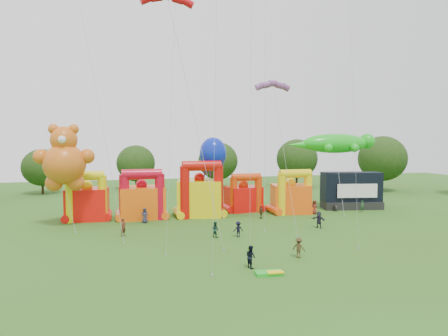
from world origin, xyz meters
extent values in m
plane|color=#335116|center=(0.00, 0.00, 0.00)|extent=(160.00, 160.00, 0.00)
cylinder|color=#352314|center=(38.44, 44.36, 1.86)|extent=(0.44, 0.44, 3.72)
ellipsoid|color=#1E3811|center=(38.44, 44.36, 6.41)|extent=(9.30, 9.30, 8.89)
cylinder|color=#352314|center=(25.21, 55.21, 1.75)|extent=(0.44, 0.44, 3.51)
ellipsoid|color=#1E3811|center=(25.21, 55.21, 6.04)|extent=(8.77, 8.78, 8.39)
cylinder|color=#352314|center=(8.21, 57.11, 1.65)|extent=(0.44, 0.44, 3.30)
ellipsoid|color=#1E3811|center=(8.21, 57.11, 5.68)|extent=(8.25, 8.25, 7.88)
cylinder|color=#352314|center=(-8.50, 59.09, 1.55)|extent=(0.44, 0.44, 3.09)
ellipsoid|color=#1E3811|center=(-8.50, 59.09, 5.32)|extent=(7.73, 7.72, 7.38)
cylinder|color=#352314|center=(-25.63, 56.12, 1.44)|extent=(0.44, 0.44, 2.88)
ellipsoid|color=#1E3811|center=(-25.63, 56.12, 4.96)|extent=(7.20, 7.20, 6.88)
cube|color=red|center=(-15.58, 28.77, 1.99)|extent=(5.26, 4.38, 3.98)
cylinder|color=yellow|center=(-17.49, 27.35, 2.84)|extent=(1.08, 1.08, 5.68)
cylinder|color=yellow|center=(-13.67, 27.35, 2.84)|extent=(1.08, 1.08, 5.68)
cylinder|color=yellow|center=(-15.58, 27.35, 5.68)|extent=(4.36, 1.13, 1.13)
sphere|color=yellow|center=(-15.58, 28.77, 4.28)|extent=(1.40, 1.40, 1.40)
cube|color=#FF5D0D|center=(-8.89, 28.17, 2.03)|extent=(5.79, 4.74, 4.05)
cylinder|color=red|center=(-11.06, 26.56, 2.89)|extent=(1.22, 1.22, 5.79)
cylinder|color=red|center=(-6.72, 26.56, 2.89)|extent=(1.22, 1.22, 5.79)
cylinder|color=red|center=(-8.89, 26.56, 5.79)|extent=(4.95, 1.29, 1.29)
sphere|color=red|center=(-8.89, 28.17, 4.35)|extent=(1.40, 1.40, 1.40)
cube|color=yellow|center=(-1.41, 27.82, 2.36)|extent=(6.44, 5.57, 4.72)
cylinder|color=red|center=(-3.60, 26.19, 3.37)|extent=(1.24, 1.24, 6.74)
cylinder|color=red|center=(0.79, 26.19, 3.37)|extent=(1.24, 1.24, 6.74)
cylinder|color=red|center=(-1.41, 26.19, 6.74)|extent=(5.00, 1.30, 1.30)
sphere|color=red|center=(-1.41, 27.82, 5.02)|extent=(1.40, 1.40, 1.40)
cube|color=red|center=(5.32, 29.87, 1.72)|extent=(5.05, 4.28, 3.45)
cylinder|color=red|center=(3.54, 28.55, 2.46)|extent=(1.00, 1.00, 4.93)
cylinder|color=red|center=(7.10, 28.55, 2.46)|extent=(1.00, 1.00, 4.93)
cylinder|color=red|center=(5.32, 28.55, 4.93)|extent=(4.06, 1.05, 1.05)
sphere|color=red|center=(5.32, 29.87, 3.75)|extent=(1.40, 1.40, 1.40)
cube|color=#FF540D|center=(11.21, 26.88, 1.94)|extent=(5.60, 4.81, 3.88)
cylinder|color=yellow|center=(9.28, 25.45, 2.77)|extent=(1.09, 1.09, 5.54)
cylinder|color=yellow|center=(13.14, 25.45, 2.77)|extent=(1.09, 1.09, 5.54)
cylinder|color=yellow|center=(11.21, 25.45, 5.54)|extent=(4.40, 1.14, 1.14)
sphere|color=yellow|center=(11.21, 26.88, 4.18)|extent=(1.40, 1.40, 1.40)
cube|color=black|center=(21.25, 27.70, 0.55)|extent=(8.89, 4.63, 1.10)
cube|color=black|center=(21.25, 27.90, 3.21)|extent=(8.81, 4.22, 4.23)
cube|color=white|center=(21.25, 26.27, 2.79)|extent=(5.76, 1.12, 1.99)
cylinder|color=black|center=(17.87, 26.43, 0.40)|extent=(0.30, 0.90, 0.90)
cylinder|color=black|center=(24.63, 26.43, 0.40)|extent=(0.30, 0.90, 0.90)
sphere|color=#D36017|center=(-17.65, 24.88, 7.29)|extent=(4.73, 4.73, 4.73)
sphere|color=#D36017|center=(-17.65, 24.88, 10.09)|extent=(3.01, 3.01, 3.01)
sphere|color=#D36017|center=(-18.72, 24.88, 11.27)|extent=(1.18, 1.18, 1.18)
sphere|color=#D36017|center=(-16.57, 24.88, 11.27)|extent=(1.18, 1.18, 1.18)
sphere|color=#D36017|center=(-20.12, 24.88, 8.15)|extent=(1.72, 1.72, 1.72)
sphere|color=#D36017|center=(-15.18, 24.88, 8.15)|extent=(1.72, 1.72, 1.72)
sphere|color=#D36017|center=(-18.83, 24.88, 5.14)|extent=(1.93, 1.93, 1.93)
sphere|color=#D36017|center=(-16.47, 24.88, 5.14)|extent=(1.93, 1.93, 1.93)
sphere|color=white|center=(-17.65, 23.43, 10.09)|extent=(0.86, 0.86, 0.86)
ellipsoid|color=green|center=(18.64, 28.02, 9.55)|extent=(10.53, 3.29, 2.80)
sphere|color=green|center=(23.78, 28.02, 9.86)|extent=(2.26, 2.26, 2.26)
cone|color=green|center=(13.29, 28.02, 9.35)|extent=(4.11, 1.65, 1.65)
sphere|color=green|center=(20.70, 29.66, 8.94)|extent=(1.23, 1.23, 1.23)
sphere|color=green|center=(20.70, 26.37, 8.94)|extent=(1.23, 1.23, 1.23)
sphere|color=green|center=(16.58, 29.66, 8.94)|extent=(1.23, 1.23, 1.23)
sphere|color=green|center=(16.58, 26.37, 8.94)|extent=(1.23, 1.23, 1.23)
ellipsoid|color=#0B20AC|center=(0.46, 27.82, 8.26)|extent=(3.57, 3.57, 4.28)
cone|color=#591E8C|center=(1.62, 27.82, 6.29)|extent=(0.80, 0.80, 2.85)
cone|color=#591E8C|center=(1.04, 28.83, 6.29)|extent=(0.80, 0.80, 2.85)
cone|color=#591E8C|center=(-0.12, 28.83, 6.29)|extent=(0.80, 0.80, 2.85)
cone|color=#591E8C|center=(-0.70, 27.82, 6.29)|extent=(0.80, 0.80, 2.85)
cone|color=#591E8C|center=(-0.12, 26.82, 6.29)|extent=(0.80, 0.80, 2.85)
cone|color=#591E8C|center=(1.04, 26.82, 6.29)|extent=(0.80, 0.80, 2.85)
cube|color=green|center=(-0.83, 3.60, 0.12)|extent=(2.07, 1.16, 0.24)
cube|color=yellow|center=(-0.43, 3.30, 0.26)|extent=(1.24, 0.69, 0.10)
imported|color=#2B2C48|center=(-8.71, 24.82, 0.92)|extent=(0.96, 0.69, 1.84)
imported|color=#552718|center=(-11.26, 18.58, 0.95)|extent=(0.80, 0.83, 1.91)
imported|color=#173A2A|center=(-2.10, 15.73, 0.82)|extent=(0.99, 1.01, 1.64)
imported|color=black|center=(0.26, 15.30, 0.81)|extent=(1.06, 0.61, 1.62)
imported|color=#442F1B|center=(5.90, 23.97, 0.83)|extent=(1.03, 0.87, 1.66)
imported|color=#252137|center=(10.39, 17.11, 0.95)|extent=(1.43, 1.77, 1.89)
imported|color=maroon|center=(13.89, 25.00, 0.95)|extent=(0.94, 0.63, 1.90)
imported|color=#1D4822|center=(21.16, 24.81, 0.80)|extent=(0.66, 0.52, 1.59)
imported|color=black|center=(-1.64, 5.45, 0.89)|extent=(0.90, 1.02, 1.78)
imported|color=#3F2F19|center=(3.19, 7.03, 0.87)|extent=(1.26, 1.23, 1.73)
camera|label=1|loc=(-11.32, -23.74, 10.01)|focal=32.00mm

